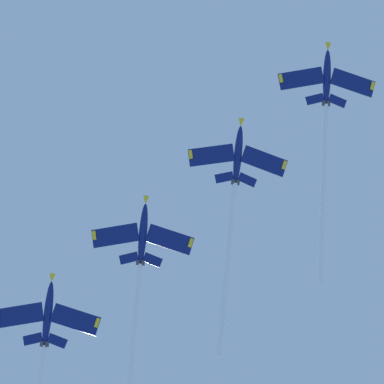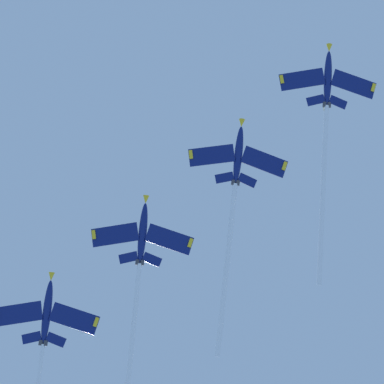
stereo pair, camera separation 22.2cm
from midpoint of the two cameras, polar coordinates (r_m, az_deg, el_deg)
jet_lead at (r=168.47m, az=9.17°, el=4.50°), size 20.15×46.35×21.01m
jet_second at (r=162.12m, az=2.82°, el=-0.84°), size 20.14×44.02×19.28m
jet_third at (r=159.18m, az=-3.80°, el=-6.31°), size 20.16×45.51×19.82m
jet_fourth at (r=159.31m, az=-10.39°, el=-11.27°), size 20.16×48.61×20.77m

